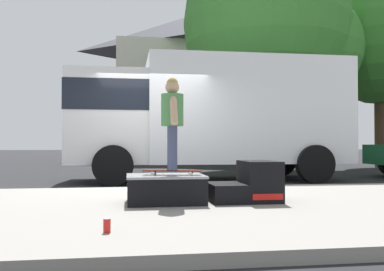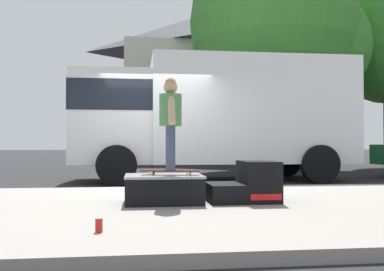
{
  "view_description": "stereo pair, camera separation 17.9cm",
  "coord_description": "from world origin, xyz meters",
  "px_view_note": "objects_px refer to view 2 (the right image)",
  "views": [
    {
      "loc": [
        -0.58,
        -8.56,
        0.9
      ],
      "look_at": [
        0.43,
        -1.93,
        1.05
      ],
      "focal_mm": 40.2,
      "sensor_mm": 36.0,
      "label": 1
    },
    {
      "loc": [
        -0.4,
        -8.59,
        0.9
      ],
      "look_at": [
        0.43,
        -1.93,
        1.05
      ],
      "focal_mm": 40.2,
      "sensor_mm": 36.0,
      "label": 2
    }
  ],
  "objects_px": {
    "skate_box": "(164,188)",
    "soda_can": "(99,225)",
    "skateboard": "(170,171)",
    "skater_kid": "(170,116)",
    "street_tree_main": "(282,30)",
    "box_truck": "(212,114)",
    "kicker_ramp": "(248,185)"
  },
  "relations": [
    {
      "from": "skater_kid",
      "to": "street_tree_main",
      "type": "distance_m",
      "value": 10.87
    },
    {
      "from": "kicker_ramp",
      "to": "box_truck",
      "type": "bearing_deg",
      "value": 86.09
    },
    {
      "from": "soda_can",
      "to": "box_truck",
      "type": "distance_m",
      "value": 7.36
    },
    {
      "from": "skateboard",
      "to": "kicker_ramp",
      "type": "bearing_deg",
      "value": 1.7
    },
    {
      "from": "skater_kid",
      "to": "kicker_ramp",
      "type": "bearing_deg",
      "value": 1.7
    },
    {
      "from": "box_truck",
      "to": "street_tree_main",
      "type": "relative_size",
      "value": 0.84
    },
    {
      "from": "soda_can",
      "to": "skate_box",
      "type": "bearing_deg",
      "value": 69.93
    },
    {
      "from": "skater_kid",
      "to": "soda_can",
      "type": "relative_size",
      "value": 9.89
    },
    {
      "from": "kicker_ramp",
      "to": "soda_can",
      "type": "distance_m",
      "value": 2.65
    },
    {
      "from": "skate_box",
      "to": "kicker_ramp",
      "type": "xyz_separation_m",
      "value": [
        1.17,
        -0.0,
        0.03
      ]
    },
    {
      "from": "soda_can",
      "to": "box_truck",
      "type": "height_order",
      "value": "box_truck"
    },
    {
      "from": "skate_box",
      "to": "skateboard",
      "type": "relative_size",
      "value": 1.29
    },
    {
      "from": "skater_kid",
      "to": "skate_box",
      "type": "bearing_deg",
      "value": 159.73
    },
    {
      "from": "box_truck",
      "to": "street_tree_main",
      "type": "height_order",
      "value": "street_tree_main"
    },
    {
      "from": "kicker_ramp",
      "to": "street_tree_main",
      "type": "xyz_separation_m",
      "value": [
        3.61,
        9.03,
        4.69
      ]
    },
    {
      "from": "box_truck",
      "to": "kicker_ramp",
      "type": "bearing_deg",
      "value": -93.91
    },
    {
      "from": "skate_box",
      "to": "street_tree_main",
      "type": "xyz_separation_m",
      "value": [
        4.77,
        9.03,
        4.72
      ]
    },
    {
      "from": "soda_can",
      "to": "skateboard",
      "type": "bearing_deg",
      "value": 67.26
    },
    {
      "from": "skate_box",
      "to": "soda_can",
      "type": "distance_m",
      "value": 2.01
    },
    {
      "from": "skate_box",
      "to": "kicker_ramp",
      "type": "relative_size",
      "value": 1.1
    },
    {
      "from": "kicker_ramp",
      "to": "soda_can",
      "type": "height_order",
      "value": "kicker_ramp"
    },
    {
      "from": "skateboard",
      "to": "box_truck",
      "type": "height_order",
      "value": "box_truck"
    },
    {
      "from": "soda_can",
      "to": "skater_kid",
      "type": "bearing_deg",
      "value": 67.26
    },
    {
      "from": "kicker_ramp",
      "to": "skater_kid",
      "type": "xyz_separation_m",
      "value": [
        -1.08,
        -0.03,
        0.95
      ]
    },
    {
      "from": "skate_box",
      "to": "box_truck",
      "type": "xyz_separation_m",
      "value": [
        1.51,
        4.97,
        1.38
      ]
    },
    {
      "from": "skateboard",
      "to": "box_truck",
      "type": "distance_m",
      "value": 5.33
    },
    {
      "from": "kicker_ramp",
      "to": "skateboard",
      "type": "bearing_deg",
      "value": -178.3
    },
    {
      "from": "box_truck",
      "to": "skater_kid",
      "type": "bearing_deg",
      "value": -105.82
    },
    {
      "from": "skateboard",
      "to": "street_tree_main",
      "type": "distance_m",
      "value": 11.15
    },
    {
      "from": "skateboard",
      "to": "soda_can",
      "type": "distance_m",
      "value": 2.04
    },
    {
      "from": "kicker_ramp",
      "to": "skater_kid",
      "type": "bearing_deg",
      "value": -178.3
    },
    {
      "from": "skate_box",
      "to": "street_tree_main",
      "type": "distance_m",
      "value": 11.25
    }
  ]
}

